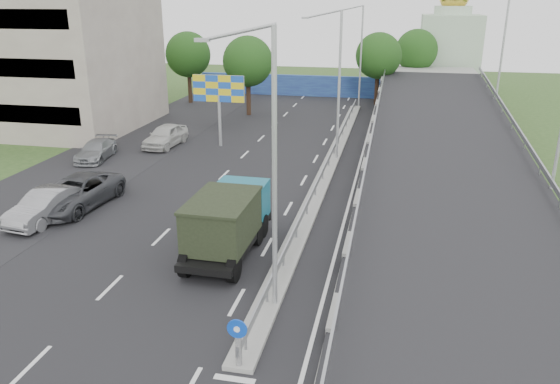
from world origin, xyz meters
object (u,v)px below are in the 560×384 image
(sign_bollard, at_px, (238,342))
(parked_car_c, at_px, (76,193))
(lamp_post_near, at_px, (269,159))
(parked_car_d, at_px, (96,150))
(parked_car_e, at_px, (165,136))
(billboard, at_px, (219,93))
(parked_car_b, at_px, (47,206))
(church, at_px, (449,46))
(lamp_post_mid, at_px, (337,78))
(lamp_post_far, at_px, (359,51))
(dump_truck, at_px, (228,219))

(sign_bollard, xyz_separation_m, parked_car_c, (-12.68, 11.62, -0.18))
(lamp_post_near, xyz_separation_m, parked_car_d, (-16.70, 16.66, -5.14))
(parked_car_e, bearing_deg, billboard, 15.52)
(sign_bollard, bearing_deg, parked_car_b, 143.80)
(church, relative_size, parked_car_c, 2.25)
(parked_car_b, relative_size, parked_car_c, 0.80)
(lamp_post_near, bearing_deg, parked_car_d, 135.06)
(lamp_post_mid, height_order, parked_car_e, lamp_post_mid)
(parked_car_c, height_order, parked_car_e, parked_car_c)
(lamp_post_far, xyz_separation_m, billboard, (-9.11, -18.00, -1.62))
(dump_truck, bearing_deg, church, 76.31)
(lamp_post_near, distance_m, parked_car_e, 25.44)
(billboard, height_order, parked_car_b, billboard)
(sign_bollard, bearing_deg, parked_car_c, 137.49)
(church, xyz_separation_m, parked_car_d, (-26.59, -37.34, -4.64))
(billboard, distance_m, dump_truck, 19.05)
(church, bearing_deg, parked_car_d, -125.45)
(sign_bollard, height_order, lamp_post_near, lamp_post_near)
(parked_car_b, xyz_separation_m, parked_car_c, (0.50, 1.98, 0.04))
(lamp_post_mid, relative_size, parked_car_b, 2.05)
(parked_car_d, xyz_separation_m, parked_car_e, (3.40, 4.45, 0.17))
(church, distance_m, parked_car_e, 40.48)
(lamp_post_near, height_order, parked_car_e, lamp_post_near)
(sign_bollard, distance_m, parked_car_e, 28.21)
(billboard, bearing_deg, parked_car_c, -104.54)
(lamp_post_far, bearing_deg, parked_car_b, -111.24)
(dump_truck, distance_m, parked_car_c, 10.57)
(parked_car_c, height_order, parked_car_d, parked_car_c)
(church, distance_m, parked_car_c, 51.66)
(lamp_post_near, height_order, parked_car_d, lamp_post_near)
(sign_bollard, bearing_deg, billboard, 109.21)
(parked_car_b, relative_size, parked_car_e, 0.99)
(sign_bollard, height_order, parked_car_b, sign_bollard)
(lamp_post_near, distance_m, lamp_post_mid, 20.00)
(church, bearing_deg, parked_car_c, -116.15)
(sign_bollard, distance_m, dump_truck, 8.49)
(billboard, bearing_deg, lamp_post_near, -67.51)
(lamp_post_far, distance_m, parked_car_b, 37.01)
(lamp_post_near, bearing_deg, parked_car_e, 122.20)
(church, relative_size, billboard, 2.51)
(lamp_post_near, xyz_separation_m, parked_car_c, (-12.79, 7.80, -4.96))
(lamp_post_mid, distance_m, church, 35.41)
(billboard, bearing_deg, parked_car_b, -104.48)
(parked_car_c, relative_size, parked_car_d, 1.33)
(lamp_post_far, bearing_deg, church, 54.76)
(church, bearing_deg, parked_car_b, -115.69)
(lamp_post_near, xyz_separation_m, dump_truck, (-2.90, 4.17, -4.19))
(sign_bollard, xyz_separation_m, parked_car_b, (-13.18, 9.64, -0.22))
(sign_bollard, relative_size, billboard, 0.30)
(lamp_post_near, bearing_deg, sign_bollard, -91.64)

